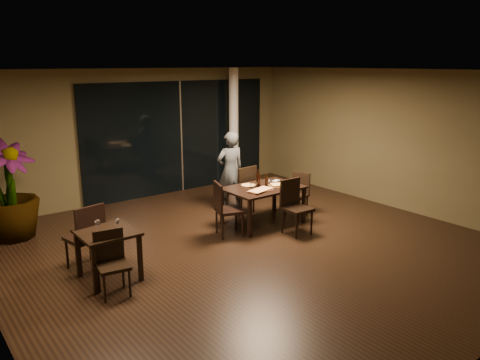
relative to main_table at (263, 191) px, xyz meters
name	(u,v)px	position (x,y,z in m)	size (l,w,h in m)	color
ground	(249,247)	(-1.00, -0.80, -0.68)	(8.00, 8.00, 0.00)	black
wall_back	(141,134)	(-1.00, 3.25, 0.82)	(8.00, 0.10, 3.00)	#484026
wall_right	(394,139)	(3.05, -0.80, 0.82)	(0.10, 8.00, 3.00)	#484026
ceiling	(249,69)	(-1.00, -0.80, 2.34)	(8.00, 8.00, 0.04)	silver
window_panel	(180,137)	(0.00, 3.16, 0.67)	(5.00, 0.06, 2.70)	black
column	(234,127)	(1.40, 2.85, 0.82)	(0.24, 0.24, 3.00)	white
main_table	(263,191)	(0.00, 0.00, 0.00)	(1.50, 1.00, 0.75)	black
side_table	(107,239)	(-3.40, -0.50, -0.05)	(0.80, 0.80, 0.75)	black
chair_main_far	(243,187)	(0.07, 0.72, -0.10)	(0.51, 0.51, 1.03)	black
chair_main_near	(294,203)	(0.13, -0.74, -0.11)	(0.48, 0.48, 1.02)	black
chair_main_left	(225,206)	(-1.00, -0.10, -0.11)	(0.60, 0.60, 1.02)	black
chair_main_right	(298,191)	(0.97, 0.00, -0.18)	(0.51, 0.51, 0.89)	black
chair_side_far	(87,234)	(-3.53, -0.02, -0.08)	(0.57, 0.57, 1.06)	black
chair_side_near	(111,259)	(-3.53, -0.94, -0.17)	(0.47, 0.47, 0.90)	black
diner	(230,171)	(0.05, 1.17, 0.18)	(0.58, 0.39, 1.71)	#303336
potted_plant	(8,190)	(-4.15, 2.16, 0.23)	(0.99, 0.99, 1.81)	#194617
pizza_board_left	(261,191)	(-0.25, -0.21, 0.08)	(0.50, 0.25, 0.01)	#432415
pizza_board_right	(283,185)	(0.39, -0.16, 0.08)	(0.60, 0.30, 0.01)	#4C3218
oblong_pizza_left	(261,190)	(-0.25, -0.21, 0.10)	(0.48, 0.22, 0.02)	maroon
oblong_pizza_right	(283,184)	(0.39, -0.16, 0.10)	(0.47, 0.22, 0.02)	maroon
round_pizza	(248,185)	(-0.17, 0.25, 0.08)	(0.27, 0.27, 0.01)	red
bottle_a	(259,179)	(-0.06, 0.08, 0.22)	(0.07, 0.07, 0.30)	black
bottle_b	(267,180)	(0.08, 0.00, 0.21)	(0.06, 0.06, 0.26)	black
bottle_c	(258,178)	(-0.03, 0.13, 0.24)	(0.07, 0.07, 0.33)	black
tumbler_left	(252,185)	(-0.20, 0.11, 0.12)	(0.07, 0.07, 0.08)	white
tumbler_right	(270,182)	(0.27, 0.10, 0.12)	(0.08, 0.08, 0.09)	white
napkin_near	(289,184)	(0.56, -0.13, 0.08)	(0.18, 0.10, 0.01)	white
napkin_far	(276,181)	(0.53, 0.20, 0.08)	(0.18, 0.10, 0.01)	silver
wine_glass_a	(98,226)	(-3.51, -0.46, 0.17)	(0.08, 0.08, 0.18)	white
wine_glass_b	(118,224)	(-3.23, -0.52, 0.15)	(0.07, 0.07, 0.16)	white
side_napkin	(113,235)	(-3.39, -0.71, 0.08)	(0.18, 0.11, 0.01)	silver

